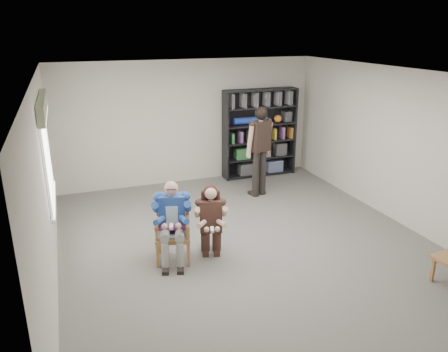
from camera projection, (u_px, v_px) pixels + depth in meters
name	position (u px, v px, depth m)	size (l,w,h in m)	color
room_shell	(249.00, 165.00, 6.87)	(6.00, 7.00, 2.80)	silver
floor	(248.00, 245.00, 7.33)	(6.00, 7.00, 0.01)	#62605B
window_left	(48.00, 153.00, 6.72)	(0.16, 2.00, 1.75)	silver
armchair	(173.00, 231.00, 6.70)	(0.58, 0.56, 1.00)	#A06E43
seated_man	(172.00, 222.00, 6.65)	(0.56, 0.78, 1.30)	navy
kneeling_woman	(211.00, 223.00, 6.75)	(0.50, 0.80, 1.19)	#3D201C
bookshelf	(260.00, 133.00, 10.45)	(1.80, 0.38, 2.10)	black
standing_man	(260.00, 153.00, 9.18)	(0.59, 0.33, 1.91)	black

